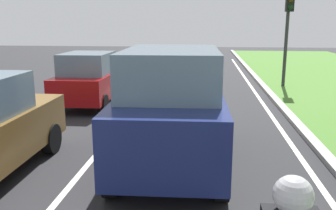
# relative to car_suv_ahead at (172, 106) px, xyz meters

# --- Properties ---
(ground_plane) EXTENTS (60.00, 60.00, 0.00)m
(ground_plane) POSITION_rel_car_suv_ahead_xyz_m (-0.95, 5.14, -1.17)
(ground_plane) COLOR #262628
(lane_line_center) EXTENTS (0.12, 32.00, 0.01)m
(lane_line_center) POSITION_rel_car_suv_ahead_xyz_m (-1.65, 5.14, -1.16)
(lane_line_center) COLOR silver
(lane_line_center) RESTS_ON ground
(lane_line_right_edge) EXTENTS (0.12, 32.00, 0.01)m
(lane_line_right_edge) POSITION_rel_car_suv_ahead_xyz_m (2.65, 5.14, -1.16)
(lane_line_right_edge) COLOR silver
(lane_line_right_edge) RESTS_ON ground
(curb_right) EXTENTS (0.24, 48.00, 0.12)m
(curb_right) POSITION_rel_car_suv_ahead_xyz_m (3.15, 5.14, -1.11)
(curb_right) COLOR #9E9B93
(curb_right) RESTS_ON ground
(car_suv_ahead) EXTENTS (2.08, 4.56, 2.28)m
(car_suv_ahead) POSITION_rel_car_suv_ahead_xyz_m (0.00, 0.00, 0.00)
(car_suv_ahead) COLOR navy
(car_suv_ahead) RESTS_ON ground
(car_hatchback_far) EXTENTS (1.76, 3.71, 1.78)m
(car_hatchback_far) POSITION_rel_car_suv_ahead_xyz_m (-3.24, 4.99, -0.28)
(car_hatchback_far) COLOR maroon
(car_hatchback_far) RESTS_ON ground
(traffic_light_near_right) EXTENTS (0.32, 0.50, 4.31)m
(traffic_light_near_right) POSITION_rel_car_suv_ahead_xyz_m (3.99, 9.00, 1.76)
(traffic_light_near_right) COLOR #2D2D2D
(traffic_light_near_right) RESTS_ON ground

